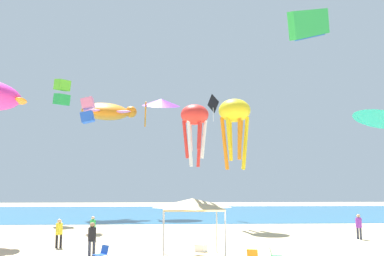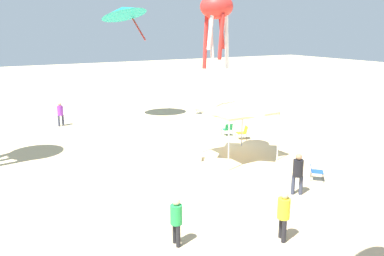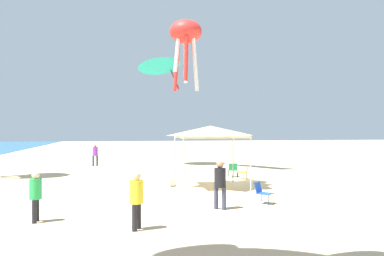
{
  "view_description": "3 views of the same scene",
  "coord_description": "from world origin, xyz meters",
  "views": [
    {
      "loc": [
        -2.85,
        -20.98,
        3.84
      ],
      "look_at": [
        -1.51,
        7.86,
        7.55
      ],
      "focal_mm": 39.49,
      "sensor_mm": 36.0,
      "label": 1
    },
    {
      "loc": [
        -18.22,
        13.08,
        6.61
      ],
      "look_at": [
        -0.61,
        3.15,
        1.56
      ],
      "focal_mm": 37.51,
      "sensor_mm": 36.0,
      "label": 2
    },
    {
      "loc": [
        -21.3,
        4.98,
        2.98
      ],
      "look_at": [
        -1.57,
        2.07,
        2.89
      ],
      "focal_mm": 38.12,
      "sensor_mm": 36.0,
      "label": 3
    }
  ],
  "objects": [
    {
      "name": "folding_chair_right_of_tent",
      "position": [
        0.86,
        -1.26,
        0.47
      ],
      "size": [
        0.7,
        0.77,
        0.82
      ],
      "rotation": [
        0.0,
        0.0,
        2.78
      ],
      "color": "black",
      "rests_on": "ground"
    },
    {
      "name": "folding_chair_facing_ocean",
      "position": [
        1.95,
        -0.88,
        0.47
      ],
      "size": [
        0.71,
        0.63,
        0.82
      ],
      "rotation": [
        0.0,
        0.0,
        1.39
      ],
      "color": "black",
      "rests_on": "ground"
    },
    {
      "name": "kite_delta_teal",
      "position": [
        9.44,
        2.97,
        7.76
      ],
      "size": [
        4.18,
        4.16,
        2.76
      ],
      "rotation": [
        0.0,
        0.0,
        1.94
      ],
      "color": "teal"
    },
    {
      "name": "ground",
      "position": [
        0.0,
        0.0,
        -0.05
      ],
      "size": [
        120.0,
        120.0,
        0.1
      ],
      "primitive_type": "cube",
      "color": "#D6BC8C"
    },
    {
      "name": "person_kite_handler",
      "position": [
        -9.52,
        4.85,
        0.98
      ],
      "size": [
        0.42,
        0.4,
        1.68
      ],
      "rotation": [
        0.0,
        0.0,
        5.87
      ],
      "color": "black",
      "rests_on": "ground"
    },
    {
      "name": "kite_octopus_red",
      "position": [
        -1.62,
        2.38,
        7.41
      ],
      "size": [
        1.57,
        1.57,
        3.49
      ],
      "rotation": [
        0.0,
        0.0,
        5.15
      ],
      "color": "red"
    },
    {
      "name": "person_watching_sky",
      "position": [
        -7.03,
        1.86,
        1.02
      ],
      "size": [
        0.41,
        0.41,
        1.74
      ],
      "rotation": [
        0.0,
        0.0,
        0.93
      ],
      "color": "#33384C",
      "rests_on": "ground"
    },
    {
      "name": "folding_chair_near_cooler",
      "position": [
        -6.21,
        0.02,
        0.47
      ],
      "size": [
        0.8,
        0.81,
        0.82
      ],
      "rotation": [
        0.0,
        0.0,
        5.54
      ],
      "color": "black",
      "rests_on": "ground"
    },
    {
      "name": "person_far_stroller",
      "position": [
        -8.12,
        7.94,
        0.93
      ],
      "size": [
        0.42,
        0.38,
        1.58
      ],
      "rotation": [
        0.0,
        0.0,
        3.07
      ],
      "color": "black",
      "rests_on": "ground"
    },
    {
      "name": "canopy_tent",
      "position": [
        -1.81,
        1.19,
        2.7
      ],
      "size": [
        3.12,
        3.26,
        3.0
      ],
      "rotation": [
        0.0,
        0.0,
        0.03
      ],
      "color": "#B7B7BC",
      "rests_on": "ground"
    },
    {
      "name": "person_by_tent",
      "position": [
        9.83,
        7.7,
        0.99
      ],
      "size": [
        0.4,
        0.44,
        1.68
      ],
      "rotation": [
        0.0,
        0.0,
        1.84
      ],
      "color": "#33384C",
      "rests_on": "ground"
    },
    {
      "name": "cooler_box",
      "position": [
        -1.24,
        3.14,
        0.2
      ],
      "size": [
        0.74,
        0.7,
        0.4
      ],
      "color": "white",
      "rests_on": "ground"
    }
  ]
}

